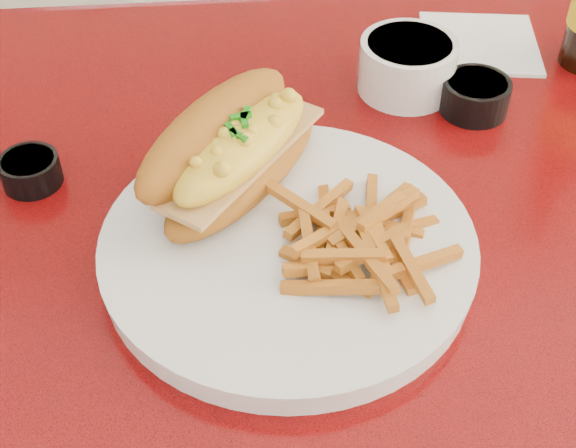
{
  "coord_description": "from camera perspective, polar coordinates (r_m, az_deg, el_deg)",
  "views": [
    {
      "loc": [
        -0.21,
        -0.52,
        1.25
      ],
      "look_at": [
        -0.17,
        -0.06,
        0.81
      ],
      "focal_mm": 50.0,
      "sensor_mm": 36.0,
      "label": 1
    }
  ],
  "objects": [
    {
      "name": "paper_napkin",
      "position": [
        0.95,
        13.47,
        12.38
      ],
      "size": [
        0.15,
        0.15,
        0.0
      ],
      "primitive_type": "cube",
      "rotation": [
        0.0,
        0.0,
        -0.15
      ],
      "color": "white",
      "rests_on": "diner_table"
    },
    {
      "name": "mac_hoagie",
      "position": [
        0.68,
        -3.97,
        5.31
      ],
      "size": [
        0.2,
        0.22,
        0.09
      ],
      "rotation": [
        0.0,
        0.0,
        0.91
      ],
      "color": "#A9631B",
      "rests_on": "dinner_plate"
    },
    {
      "name": "gravy_ramekin",
      "position": [
        0.85,
        8.49,
        11.15
      ],
      "size": [
        0.1,
        0.1,
        0.06
      ],
      "rotation": [
        0.0,
        0.0,
        0.02
      ],
      "color": "silver",
      "rests_on": "diner_table"
    },
    {
      "name": "booth_bench_far",
      "position": [
        1.65,
        3.04,
        8.02
      ],
      "size": [
        1.2,
        0.51,
        0.9
      ],
      "color": "#9F0A0C",
      "rests_on": "ground"
    },
    {
      "name": "dinner_plate",
      "position": [
        0.66,
        -0.0,
        -1.74
      ],
      "size": [
        0.38,
        0.38,
        0.02
      ],
      "rotation": [
        0.0,
        0.0,
        0.3
      ],
      "color": "silver",
      "rests_on": "diner_table"
    },
    {
      "name": "fries_pile",
      "position": [
        0.63,
        4.71,
        -1.01
      ],
      "size": [
        0.13,
        0.12,
        0.03
      ],
      "primitive_type": null,
      "rotation": [
        0.0,
        0.0,
        0.08
      ],
      "color": "orange",
      "rests_on": "dinner_plate"
    },
    {
      "name": "diner_table",
      "position": [
        0.85,
        10.89,
        -6.41
      ],
      "size": [
        1.23,
        0.83,
        0.77
      ],
      "color": "red",
      "rests_on": "ground"
    },
    {
      "name": "fork",
      "position": [
        0.65,
        6.26,
        -1.76
      ],
      "size": [
        0.03,
        0.16,
        0.0
      ],
      "rotation": [
        0.0,
        0.0,
        1.49
      ],
      "color": "silver",
      "rests_on": "dinner_plate"
    },
    {
      "name": "sauce_cup_left",
      "position": [
        0.76,
        -17.86,
        3.69
      ],
      "size": [
        0.07,
        0.07,
        0.03
      ],
      "rotation": [
        0.0,
        0.0,
        0.27
      ],
      "color": "black",
      "rests_on": "diner_table"
    },
    {
      "name": "sauce_cup_right",
      "position": [
        0.84,
        13.18,
        8.95
      ],
      "size": [
        0.08,
        0.08,
        0.03
      ],
      "rotation": [
        0.0,
        0.0,
        -0.21
      ],
      "color": "black",
      "rests_on": "diner_table"
    }
  ]
}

